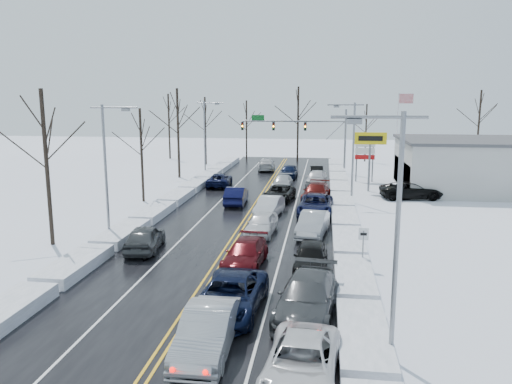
# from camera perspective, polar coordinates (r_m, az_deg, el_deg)

# --- Properties ---
(ground) EXTENTS (160.00, 160.00, 0.00)m
(ground) POSITION_cam_1_polar(r_m,az_deg,el_deg) (36.97, -1.67, -4.04)
(ground) COLOR silver
(ground) RESTS_ON ground
(road_surface) EXTENTS (14.00, 84.00, 0.01)m
(road_surface) POSITION_cam_1_polar(r_m,az_deg,el_deg) (38.88, -1.18, -3.29)
(road_surface) COLOR black
(road_surface) RESTS_ON ground
(snow_bank_left) EXTENTS (1.95, 72.00, 0.65)m
(snow_bank_left) POSITION_cam_1_polar(r_m,az_deg,el_deg) (40.74, -11.82, -2.88)
(snow_bank_left) COLOR white
(snow_bank_left) RESTS_ON ground
(snow_bank_right) EXTENTS (1.95, 72.00, 0.65)m
(snow_bank_right) POSITION_cam_1_polar(r_m,az_deg,el_deg) (38.47, 10.09, -3.62)
(snow_bank_right) COLOR white
(snow_bank_right) RESTS_ON ground
(traffic_signal_mast) EXTENTS (13.28, 0.39, 8.00)m
(traffic_signal_mast) POSITION_cam_1_polar(r_m,az_deg,el_deg) (63.42, 5.59, 7.13)
(traffic_signal_mast) COLOR slate
(traffic_signal_mast) RESTS_ON ground
(tires_plus_sign) EXTENTS (3.20, 0.34, 6.00)m
(tires_plus_sign) POSITION_cam_1_polar(r_m,az_deg,el_deg) (51.65, 12.92, 5.55)
(tires_plus_sign) COLOR slate
(tires_plus_sign) RESTS_ON ground
(used_vehicles_sign) EXTENTS (2.20, 0.22, 4.65)m
(used_vehicles_sign) POSITION_cam_1_polar(r_m,az_deg,el_deg) (57.76, 12.34, 4.43)
(used_vehicles_sign) COLOR slate
(used_vehicles_sign) RESTS_ON ground
(speed_limit_sign) EXTENTS (0.55, 0.09, 2.35)m
(speed_limit_sign) POSITION_cam_1_polar(r_m,az_deg,el_deg) (28.45, 12.17, -5.43)
(speed_limit_sign) COLOR slate
(speed_limit_sign) RESTS_ON ground
(flagpole) EXTENTS (1.87, 1.20, 10.00)m
(flagpole) POSITION_cam_1_polar(r_m,az_deg,el_deg) (66.00, 15.98, 7.30)
(flagpole) COLOR silver
(flagpole) RESTS_ON ground
(dealership_building) EXTENTS (20.40, 12.40, 5.30)m
(dealership_building) POSITION_cam_1_polar(r_m,az_deg,el_deg) (56.65, 26.36, 2.76)
(dealership_building) COLOR #ADADA8
(dealership_building) RESTS_ON ground
(streetlight_se) EXTENTS (3.20, 0.25, 9.00)m
(streetlight_se) POSITION_cam_1_polar(r_m,az_deg,el_deg) (17.91, 15.28, -2.99)
(streetlight_se) COLOR slate
(streetlight_se) RESTS_ON ground
(streetlight_ne) EXTENTS (3.20, 0.25, 9.00)m
(streetlight_ne) POSITION_cam_1_polar(r_m,az_deg,el_deg) (45.51, 10.82, 5.36)
(streetlight_ne) COLOR slate
(streetlight_ne) RESTS_ON ground
(streetlight_sw) EXTENTS (3.20, 0.25, 9.00)m
(streetlight_sw) POSITION_cam_1_polar(r_m,az_deg,el_deg) (34.58, -16.56, 3.45)
(streetlight_sw) COLOR slate
(streetlight_sw) RESTS_ON ground
(streetlight_nw) EXTENTS (3.20, 0.25, 9.00)m
(streetlight_nw) POSITION_cam_1_polar(r_m,az_deg,el_deg) (61.07, -5.72, 6.83)
(streetlight_nw) COLOR slate
(streetlight_nw) RESTS_ON ground
(tree_left_b) EXTENTS (4.00, 4.00, 10.00)m
(tree_left_b) POSITION_cam_1_polar(r_m,az_deg,el_deg) (34.13, -23.02, 5.78)
(tree_left_b) COLOR #2D231C
(tree_left_b) RESTS_ON ground
(tree_left_c) EXTENTS (3.40, 3.40, 8.50)m
(tree_left_c) POSITION_cam_1_polar(r_m,az_deg,el_deg) (46.39, -13.02, 6.15)
(tree_left_c) COLOR #2D231C
(tree_left_c) RESTS_ON ground
(tree_left_d) EXTENTS (4.20, 4.20, 10.50)m
(tree_left_d) POSITION_cam_1_polar(r_m,az_deg,el_deg) (59.79, -8.94, 8.61)
(tree_left_d) COLOR #2D231C
(tree_left_d) RESTS_ON ground
(tree_left_e) EXTENTS (3.80, 3.80, 9.50)m
(tree_left_e) POSITION_cam_1_polar(r_m,az_deg,el_deg) (71.29, -5.83, 8.45)
(tree_left_e) COLOR #2D231C
(tree_left_e) RESTS_ON ground
(tree_far_a) EXTENTS (4.00, 4.00, 10.00)m
(tree_far_a) POSITION_cam_1_polar(r_m,az_deg,el_deg) (79.00, -9.95, 8.82)
(tree_far_a) COLOR #2D231C
(tree_far_a) RESTS_ON ground
(tree_far_b) EXTENTS (3.60, 3.60, 9.00)m
(tree_far_b) POSITION_cam_1_polar(r_m,az_deg,el_deg) (77.24, -1.10, 8.42)
(tree_far_b) COLOR #2D231C
(tree_far_b) RESTS_ON ground
(tree_far_c) EXTENTS (4.40, 4.40, 11.00)m
(tree_far_c) POSITION_cam_1_polar(r_m,az_deg,el_deg) (74.38, 4.84, 9.37)
(tree_far_c) COLOR #2D231C
(tree_far_c) RESTS_ON ground
(tree_far_d) EXTENTS (3.40, 3.40, 8.50)m
(tree_far_d) POSITION_cam_1_polar(r_m,az_deg,el_deg) (76.08, 12.49, 7.87)
(tree_far_d) COLOR #2D231C
(tree_far_d) RESTS_ON ground
(tree_far_e) EXTENTS (4.20, 4.20, 10.50)m
(tree_far_e) POSITION_cam_1_polar(r_m,az_deg,el_deg) (79.42, 24.21, 8.31)
(tree_far_e) COLOR #2D231C
(tree_far_e) RESTS_ON ground
(queued_car_1) EXTENTS (1.89, 5.19, 1.70)m
(queued_car_1) POSITION_cam_1_polar(r_m,az_deg,el_deg) (19.80, -5.56, -17.79)
(queued_car_1) COLOR #A3A6AB
(queued_car_1) RESTS_ON ground
(queued_car_2) EXTENTS (3.00, 5.98, 1.62)m
(queued_car_2) POSITION_cam_1_polar(r_m,az_deg,el_deg) (22.93, -2.95, -13.58)
(queued_car_2) COLOR black
(queued_car_2) RESTS_ON ground
(queued_car_3) EXTENTS (2.38, 5.18, 1.47)m
(queued_car_3) POSITION_cam_1_polar(r_m,az_deg,el_deg) (28.69, -1.22, -8.46)
(queued_car_3) COLOR #4A090E
(queued_car_3) RESTS_ON ground
(queued_car_4) EXTENTS (2.21, 4.68, 1.55)m
(queued_car_4) POSITION_cam_1_polar(r_m,az_deg,el_deg) (35.12, 0.65, -4.84)
(queued_car_4) COLOR white
(queued_car_4) RESTS_ON ground
(queued_car_5) EXTENTS (2.22, 4.93, 1.57)m
(queued_car_5) POSITION_cam_1_polar(r_m,az_deg,el_deg) (40.38, 1.51, -2.77)
(queued_car_5) COLOR silver
(queued_car_5) RESTS_ON ground
(queued_car_6) EXTENTS (3.05, 5.46, 1.44)m
(queued_car_6) POSITION_cam_1_polar(r_m,az_deg,el_deg) (46.32, 2.62, -1.01)
(queued_car_6) COLOR black
(queued_car_6) RESTS_ON ground
(queued_car_7) EXTENTS (2.07, 4.74, 1.36)m
(queued_car_7) POSITION_cam_1_polar(r_m,az_deg,el_deg) (52.64, 3.05, 0.41)
(queued_car_7) COLOR #A7AAAF
(queued_car_7) RESTS_ON ground
(queued_car_8) EXTENTS (2.02, 4.70, 1.58)m
(queued_car_8) POSITION_cam_1_polar(r_m,az_deg,el_deg) (59.50, 3.78, 1.61)
(queued_car_8) COLOR black
(queued_car_8) RESTS_ON ground
(queued_car_10) EXTENTS (2.81, 5.40, 1.45)m
(queued_car_10) POSITION_cam_1_polar(r_m,az_deg,el_deg) (18.05, 5.15, -20.86)
(queued_car_10) COLOR silver
(queued_car_10) RESTS_ON ground
(queued_car_11) EXTENTS (3.09, 6.18, 1.72)m
(queued_car_11) POSITION_cam_1_polar(r_m,az_deg,el_deg) (22.76, 5.85, -13.83)
(queued_car_11) COLOR #3D3F42
(queued_car_11) RESTS_ON ground
(queued_car_12) EXTENTS (1.92, 4.57, 1.55)m
(queued_car_12) POSITION_cam_1_polar(r_m,az_deg,el_deg) (28.20, 6.26, -8.88)
(queued_car_12) COLOR black
(queued_car_12) RESTS_ON ground
(queued_car_13) EXTENTS (2.38, 5.16, 1.64)m
(queued_car_13) POSITION_cam_1_polar(r_m,az_deg,el_deg) (34.99, 6.49, -4.97)
(queued_car_13) COLOR #A2A4AA
(queued_car_13) RESTS_ON ground
(queued_car_14) EXTENTS (2.97, 6.00, 1.63)m
(queued_car_14) POSITION_cam_1_polar(r_m,az_deg,el_deg) (41.08, 6.79, -2.61)
(queued_car_14) COLOR black
(queued_car_14) RESTS_ON ground
(queued_car_15) EXTENTS (2.91, 5.81, 1.62)m
(queued_car_15) POSITION_cam_1_polar(r_m,az_deg,el_deg) (46.67, 6.88, -0.99)
(queued_car_15) COLOR #490C09
(queued_car_15) RESTS_ON ground
(queued_car_16) EXTENTS (2.52, 5.11, 1.68)m
(queued_car_16) POSITION_cam_1_polar(r_m,az_deg,el_deg) (54.71, 6.89, 0.75)
(queued_car_16) COLOR silver
(queued_car_16) RESTS_ON ground
(queued_car_17) EXTENTS (1.75, 4.30, 1.39)m
(queued_car_17) POSITION_cam_1_polar(r_m,az_deg,el_deg) (60.04, 6.93, 1.64)
(queued_car_17) COLOR black
(queued_car_17) RESTS_ON ground
(oncoming_car_0) EXTENTS (1.91, 4.94, 1.61)m
(oncoming_car_0) POSITION_cam_1_polar(r_m,az_deg,el_deg) (44.85, -2.26, -1.40)
(oncoming_car_0) COLOR #0B0D33
(oncoming_car_0) RESTS_ON ground
(oncoming_car_1) EXTENTS (2.69, 5.27, 1.43)m
(oncoming_car_1) POSITION_cam_1_polar(r_m,az_deg,el_deg) (53.91, -4.17, 0.65)
(oncoming_car_1) COLOR black
(oncoming_car_1) RESTS_ON ground
(oncoming_car_2) EXTENTS (2.53, 5.43, 1.53)m
(oncoming_car_2) POSITION_cam_1_polar(r_m,az_deg,el_deg) (65.73, 1.19, 2.50)
(oncoming_car_2) COLOR silver
(oncoming_car_2) RESTS_ON ground
(oncoming_car_3) EXTENTS (2.51, 4.98, 1.63)m
(oncoming_car_3) POSITION_cam_1_polar(r_m,az_deg,el_deg) (32.29, -12.52, -6.51)
(oncoming_car_3) COLOR #3E4143
(oncoming_car_3) RESTS_ON ground
(parked_car_0) EXTENTS (6.10, 3.38, 1.62)m
(parked_car_0) POSITION_cam_1_polar(r_m,az_deg,el_deg) (49.49, 17.28, -0.73)
(parked_car_0) COLOR black
(parked_car_0) RESTS_ON ground
(parked_car_1) EXTENTS (2.65, 5.52, 1.55)m
(parked_car_1) POSITION_cam_1_polar(r_m,az_deg,el_deg) (52.80, 19.78, -0.18)
(parked_car_1) COLOR #3F4244
(parked_car_1) RESTS_ON ground
(parked_car_2) EXTENTS (1.73, 4.08, 1.38)m
(parked_car_2) POSITION_cam_1_polar(r_m,az_deg,el_deg) (59.23, 16.59, 1.14)
(parked_car_2) COLOR black
(parked_car_2) RESTS_ON ground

